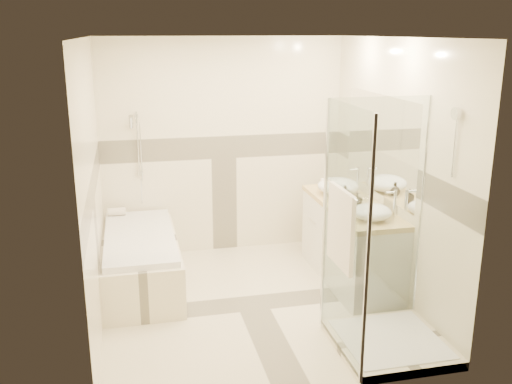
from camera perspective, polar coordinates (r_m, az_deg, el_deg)
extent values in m
cube|color=beige|center=(5.65, -0.43, -11.09)|extent=(2.80, 3.00, 0.01)
cube|color=white|center=(5.04, -0.49, 15.27)|extent=(2.80, 3.00, 0.01)
cube|color=beige|center=(6.65, -3.25, 4.49)|extent=(2.80, 0.01, 2.50)
cube|color=beige|center=(3.81, 4.41, -4.22)|extent=(2.80, 0.01, 2.50)
cube|color=beige|center=(5.10, -16.06, 0.39)|extent=(0.01, 3.00, 2.50)
cube|color=beige|center=(5.67, 13.57, 2.07)|extent=(0.01, 3.00, 2.50)
cube|color=white|center=(5.88, 12.26, 4.65)|extent=(0.01, 1.60, 1.00)
cylinder|color=silver|center=(6.51, -11.74, 4.83)|extent=(0.02, 0.02, 0.70)
cube|color=beige|center=(6.03, -11.43, -6.97)|extent=(0.75, 1.70, 0.50)
cube|color=white|center=(5.93, -11.57, -4.47)|extent=(0.69, 1.60, 0.06)
ellipsoid|color=white|center=(5.95, -11.55, -4.92)|extent=(0.56, 1.40, 0.16)
cube|color=white|center=(6.06, 9.42, -5.20)|extent=(0.55, 1.60, 0.80)
cylinder|color=silver|center=(5.56, 8.25, -5.46)|extent=(0.01, 0.24, 0.01)
cylinder|color=silver|center=(6.27, 5.65, -2.90)|extent=(0.01, 0.24, 0.01)
cube|color=#D6B871|center=(5.93, 9.60, -1.36)|extent=(0.57, 1.62, 0.05)
cube|color=beige|center=(5.04, 13.23, -14.54)|extent=(0.90, 0.90, 0.08)
cube|color=white|center=(5.02, 13.27, -14.10)|extent=(0.80, 0.80, 0.01)
cube|color=white|center=(4.45, 8.87, -4.27)|extent=(0.01, 0.90, 2.00)
cube|color=white|center=(5.00, 11.76, -2.13)|extent=(0.90, 0.01, 2.00)
cylinder|color=silver|center=(4.06, 11.12, -6.38)|extent=(0.03, 0.03, 2.00)
cylinder|color=silver|center=(4.84, 6.87, -2.50)|extent=(0.03, 0.03, 2.00)
cylinder|color=silver|center=(5.21, 16.25, -1.73)|extent=(0.03, 0.03, 2.00)
cylinder|color=silver|center=(4.62, 19.36, 7.42)|extent=(0.03, 0.10, 0.10)
cylinder|color=silver|center=(4.33, 8.63, 0.18)|extent=(0.02, 0.60, 0.02)
cube|color=white|center=(4.42, 8.47, -3.57)|extent=(0.04, 0.48, 0.62)
ellipsoid|color=white|center=(6.21, 8.22, 0.59)|extent=(0.44, 0.44, 0.18)
ellipsoid|color=white|center=(5.43, 11.53, -1.97)|extent=(0.37, 0.37, 0.15)
cylinder|color=silver|center=(6.28, 10.15, 1.16)|extent=(0.03, 0.03, 0.28)
cylinder|color=silver|center=(6.23, 9.78, 2.21)|extent=(0.10, 0.02, 0.02)
cylinder|color=silver|center=(5.51, 13.70, -1.18)|extent=(0.03, 0.03, 0.27)
cylinder|color=silver|center=(5.46, 13.32, -0.06)|extent=(0.10, 0.02, 0.02)
imported|color=black|center=(5.74, 10.09, -0.84)|extent=(0.09, 0.09, 0.16)
imported|color=black|center=(6.03, 8.89, -0.03)|extent=(0.15, 0.15, 0.15)
cube|color=white|center=(6.46, 7.38, 0.77)|extent=(0.16, 0.25, 0.08)
cylinder|color=white|center=(6.56, -13.76, -1.93)|extent=(0.19, 0.09, 0.09)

